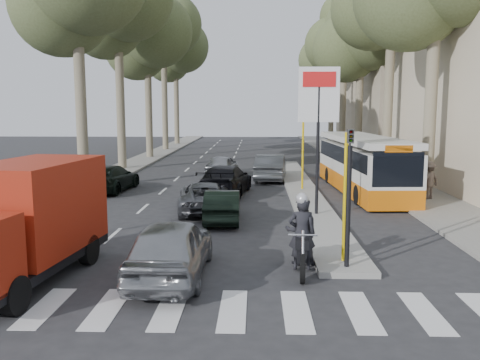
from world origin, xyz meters
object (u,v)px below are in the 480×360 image
object	(u,v)px
dark_hatchback	(223,206)
red_truck	(25,219)
silver_hatchback	(171,248)
city_bus	(363,163)
motorcycle	(302,234)

from	to	relation	value
dark_hatchback	red_truck	world-z (taller)	red_truck
silver_hatchback	city_bus	distance (m)	14.99
silver_hatchback	dark_hatchback	distance (m)	6.30
city_bus	dark_hatchback	bearing A→B (deg)	-136.51
red_truck	city_bus	world-z (taller)	red_truck
dark_hatchback	red_truck	bearing A→B (deg)	55.47
silver_hatchback	dark_hatchback	xyz separation A→B (m)	(0.85, 6.24, -0.16)
silver_hatchback	red_truck	world-z (taller)	red_truck
city_bus	motorcycle	distance (m)	12.98
dark_hatchback	motorcycle	world-z (taller)	motorcycle
dark_hatchback	silver_hatchback	bearing A→B (deg)	80.62
silver_hatchback	motorcycle	world-z (taller)	motorcycle
silver_hatchback	motorcycle	xyz separation A→B (m)	(3.23, 0.75, 0.18)
dark_hatchback	city_bus	size ratio (longest dim) A/B	0.33
red_truck	motorcycle	world-z (taller)	red_truck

